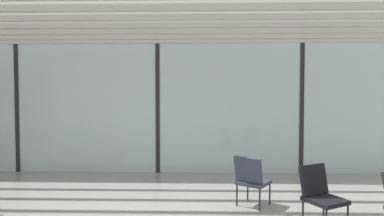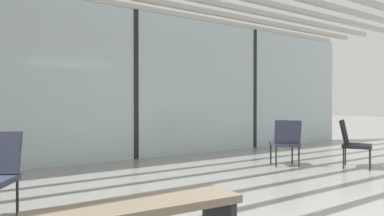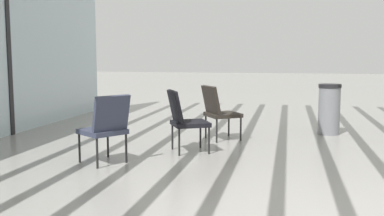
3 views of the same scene
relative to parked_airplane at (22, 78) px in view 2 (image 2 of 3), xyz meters
name	(u,v)px [view 2 (image 2 of 3)]	position (x,y,z in m)	size (l,w,h in m)	color
glass_curtain_wall	(135,84)	(1.47, -4.64, -0.36)	(14.00, 0.08, 3.17)	silver
window_mullion_1	(135,84)	(1.47, -4.64, -0.36)	(0.10, 0.12, 3.17)	black
window_mullion_2	(254,89)	(4.97, -4.64, -0.36)	(0.10, 0.12, 3.17)	black
parked_airplane	(22,78)	(0.00, 0.00, 0.00)	(11.60, 3.89, 3.89)	silver
lounge_chair_1	(286,140)	(3.39, -7.06, -1.45)	(0.69, 0.70, 0.87)	#33384C
lounge_chair_3	(352,141)	(4.26, -7.85, -1.45)	(0.67, 0.69, 0.87)	black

